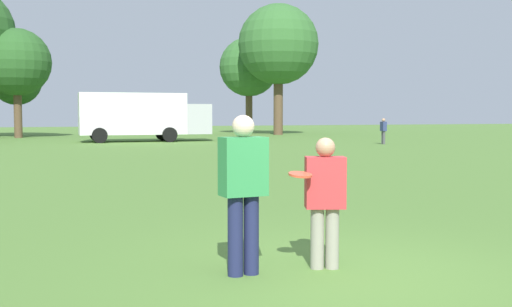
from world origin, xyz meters
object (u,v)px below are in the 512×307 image
Objects in this scene: frisbee at (300,175)px; bystander_sideline_watcher at (383,130)px; player_thrower at (243,185)px; player_defender at (325,196)px; box_truck at (142,115)px.

frisbee is 0.17× the size of bystander_sideline_watcher.
frisbee is at bearing -123.31° from bystander_sideline_watcher.
player_thrower reaches higher than player_defender.
box_truck is (3.74, 34.13, 0.62)m from frisbee.
player_defender is at bearing -2.75° from player_thrower.
player_defender is 0.48m from frisbee.
bystander_sideline_watcher is (13.10, -8.49, -0.87)m from box_truck.
player_thrower reaches higher than bystander_sideline_watcher.
bystander_sideline_watcher is (17.47, 25.47, -0.13)m from player_thrower.
player_defender is 30.37m from bystander_sideline_watcher.
player_defender is 0.99× the size of bystander_sideline_watcher.
player_defender is 0.18× the size of box_truck.
box_truck is at bearing 83.74° from frisbee.
player_defender is (0.99, -0.05, -0.16)m from player_thrower.
box_truck is (3.37, 34.01, 0.89)m from player_defender.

